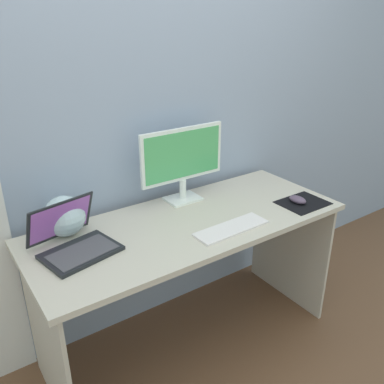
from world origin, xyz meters
The scene contains 9 objects.
ground_plane centered at (0.00, 0.00, 0.00)m, with size 8.00×8.00×0.00m, color brown.
wall_back centered at (0.00, 0.38, 1.25)m, with size 6.00×0.04×2.50m, color #93A4BC.
desk centered at (0.00, 0.00, 0.61)m, with size 1.57×0.63×0.76m.
monitor centered at (0.11, 0.22, 0.98)m, with size 0.49×0.14×0.40m.
laptop centered at (-0.55, 0.06, 0.80)m, with size 0.35×0.34×0.21m.
fishbowl centered at (-0.53, 0.22, 0.84)m, with size 0.19×0.19×0.19m, color silver.
keyboard_external centered at (0.11, -0.18, 0.76)m, with size 0.37×0.12×0.01m, color white.
mousepad centered at (0.61, -0.18, 0.76)m, with size 0.25×0.20×0.00m, color black.
mouse centered at (0.58, -0.16, 0.78)m, with size 0.06×0.10×0.04m, color #59465B.
Camera 1 is at (-1.00, -1.45, 1.68)m, focal length 38.22 mm.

